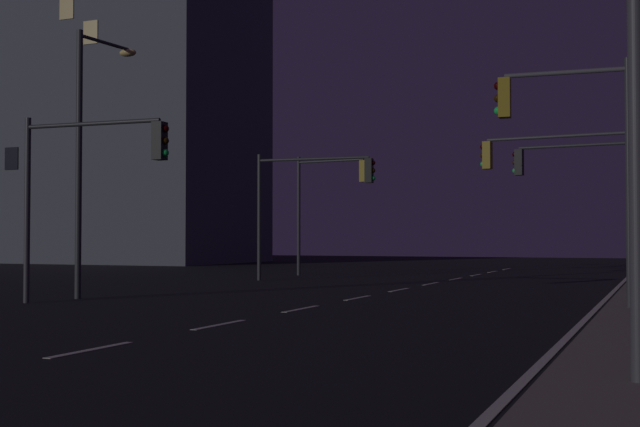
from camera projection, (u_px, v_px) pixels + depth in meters
The scene contains 11 objects.
ground_plane at pixel (309, 308), 20.71m from camera, with size 112.00×112.00×0.00m, color black.
lane_markings_center at pixel (358, 298), 23.94m from camera, with size 0.14×50.00×0.01m.
lane_edge_line at pixel (604, 301), 22.81m from camera, with size 0.14×53.00×0.01m.
traffic_light_far_left at pixel (571, 136), 19.59m from camera, with size 3.11×0.43×5.71m.
traffic_light_near_left at pixel (310, 189), 33.33m from camera, with size 4.94×0.57×5.11m.
traffic_light_far_center at pixel (559, 173), 27.90m from camera, with size 4.92×0.63×5.21m.
traffic_light_far_right at pixel (328, 191), 37.84m from camera, with size 3.62×0.60×5.44m.
traffic_light_mid_right at pixel (577, 180), 29.94m from camera, with size 4.28×0.60×5.14m.
traffic_light_mid_left at pixel (89, 169), 21.60m from camera, with size 4.33×0.44×4.91m.
street_lamp_mid_block at pixel (89, 138), 24.10m from camera, with size 0.56×2.30×7.63m.
building_distant at pixel (103, 71), 60.76m from camera, with size 21.53×12.17×27.62m.
Camera 1 is at (8.19, -1.59, 1.72)m, focal length 47.14 mm.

